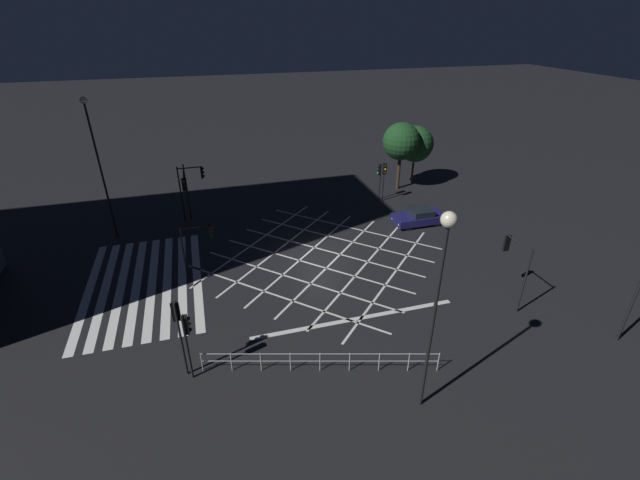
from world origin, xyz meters
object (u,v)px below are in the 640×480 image
object	(u,v)px
street_tree_far	(401,142)
street_tree_near	(415,144)
traffic_light_se_cross	(187,334)
traffic_light_se_main	(178,323)
street_lamp_far	(96,150)
traffic_light_median_south	(200,237)
street_lamp_west	(441,272)
traffic_light_nw_cross	(379,174)
traffic_light_sw_cross	(192,181)
traffic_light_ne_main	(515,257)
traffic_light_sw_main	(185,186)
waiting_car	(419,217)
traffic_light_nw_main	(384,174)

from	to	relation	value
street_tree_far	street_tree_near	bearing A→B (deg)	114.27
traffic_light_se_cross	street_tree_far	size ratio (longest dim) A/B	0.57
traffic_light_se_main	street_lamp_far	bearing A→B (deg)	17.00
traffic_light_se_cross	street_lamp_far	distance (m)	17.39
traffic_light_median_south	street_lamp_west	xyz separation A→B (m)	(13.62, 8.31, 4.24)
traffic_light_se_cross	traffic_light_nw_cross	bearing A→B (deg)	46.41
traffic_light_sw_cross	street_lamp_far	xyz separation A→B (m)	(1.38, -5.90, 3.29)
traffic_light_sw_cross	street_tree_far	size ratio (longest dim) A/B	0.72
traffic_light_nw_cross	street_lamp_far	size ratio (longest dim) A/B	0.33
traffic_light_ne_main	traffic_light_sw_main	xyz separation A→B (m)	(-15.06, -17.20, 0.49)
waiting_car	street_lamp_far	bearing A→B (deg)	-11.07
traffic_light_nw_cross	traffic_light_se_cross	bearing A→B (deg)	46.41
traffic_light_sw_cross	traffic_light_nw_cross	xyz separation A→B (m)	(0.27, 15.64, -0.90)
traffic_light_se_cross	traffic_light_se_main	xyz separation A→B (m)	(-0.39, -0.32, 0.35)
traffic_light_nw_main	traffic_light_nw_cross	distance (m)	0.57
traffic_light_ne_main	street_lamp_far	xyz separation A→B (m)	(-15.06, -22.59, 3.63)
traffic_light_se_main	street_lamp_far	xyz separation A→B (m)	(-15.73, -4.81, 3.67)
traffic_light_sw_main	street_lamp_west	size ratio (longest dim) A/B	0.51
traffic_light_ne_main	traffic_light_median_south	distance (m)	18.53
traffic_light_median_south	street_lamp_far	world-z (taller)	street_lamp_far
traffic_light_se_cross	traffic_light_sw_main	world-z (taller)	traffic_light_sw_main
street_tree_near	street_lamp_west	bearing A→B (deg)	-26.19
traffic_light_sw_main	street_tree_far	size ratio (longest dim) A/B	0.74
traffic_light_nw_main	traffic_light_sw_cross	xyz separation A→B (m)	(-0.76, -15.89, 0.76)
traffic_light_nw_cross	street_tree_near	bearing A→B (deg)	-149.13
traffic_light_nw_main	traffic_light_se_cross	size ratio (longest dim) A/B	0.99
traffic_light_median_south	traffic_light_sw_cross	bearing A→B (deg)	90.82
traffic_light_sw_cross	street_lamp_far	bearing A→B (deg)	-166.85
traffic_light_median_south	waiting_car	xyz separation A→B (m)	(-2.36, 16.64, -1.80)
traffic_light_nw_cross	street_lamp_west	size ratio (longest dim) A/B	0.36
traffic_light_median_south	street_tree_near	distance (m)	23.03
street_lamp_west	waiting_car	world-z (taller)	street_lamp_west
traffic_light_sw_cross	traffic_light_median_south	size ratio (longest dim) A/B	1.35
traffic_light_se_cross	traffic_light_se_main	bearing A→B (deg)	129.65
traffic_light_se_main	street_tree_far	bearing A→B (deg)	-46.12
street_tree_far	street_lamp_west	bearing A→B (deg)	-23.18
traffic_light_sw_cross	traffic_light_se_main	distance (m)	17.15
traffic_light_se_cross	street_tree_far	bearing A→B (deg)	44.94
traffic_light_nw_main	traffic_light_se_main	bearing A→B (deg)	-46.08
traffic_light_ne_main	traffic_light_sw_main	size ratio (longest dim) A/B	0.87
traffic_light_ne_main	waiting_car	world-z (taller)	traffic_light_ne_main
street_tree_far	traffic_light_sw_main	bearing A→B (deg)	-80.76
traffic_light_ne_main	traffic_light_se_main	world-z (taller)	traffic_light_se_main
traffic_light_se_cross	street_tree_near	size ratio (longest dim) A/B	0.63
traffic_light_sw_main	street_lamp_west	bearing A→B (deg)	23.63
street_tree_far	traffic_light_nw_cross	bearing A→B (deg)	-55.14
traffic_light_sw_cross	traffic_light_nw_cross	size ratio (longest dim) A/B	1.36
traffic_light_se_cross	traffic_light_sw_main	xyz separation A→B (m)	(-16.13, 0.26, 0.87)
traffic_light_median_south	traffic_light_se_cross	bearing A→B (deg)	-95.40
traffic_light_nw_cross	traffic_light_se_main	size ratio (longest dim) A/B	0.82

